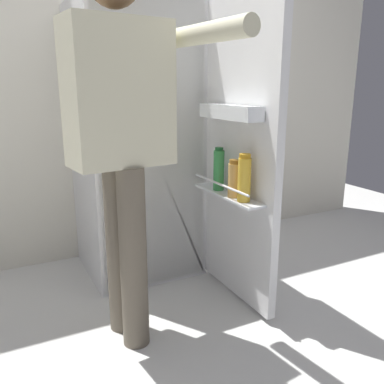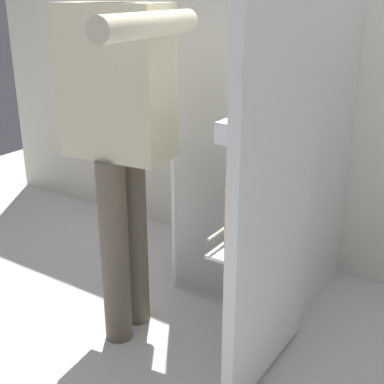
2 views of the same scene
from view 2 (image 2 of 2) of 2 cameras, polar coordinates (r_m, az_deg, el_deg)
name	(u,v)px [view 2 (image 2 of 2)]	position (r m, az deg, el deg)	size (l,w,h in m)	color
ground_plane	(200,333)	(2.47, 0.89, -14.96)	(6.06, 6.06, 0.00)	silver
kitchen_wall	(301,28)	(2.84, 11.70, 16.92)	(4.40, 0.10, 2.54)	silver
refrigerator	(265,135)	(2.53, 7.84, 6.06)	(0.71, 1.27, 1.61)	white
person	(120,115)	(2.11, -7.74, 8.22)	(0.60, 0.70, 1.65)	#665B4C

